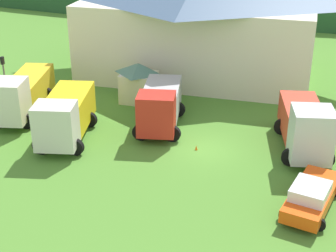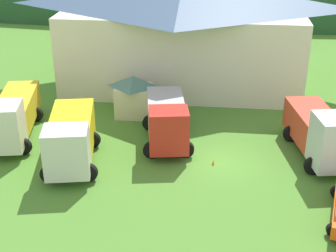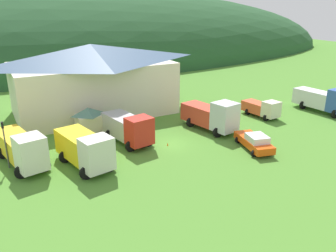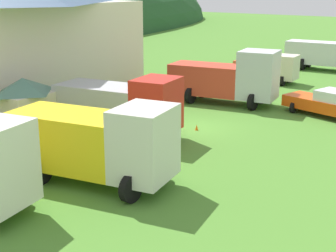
# 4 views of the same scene
# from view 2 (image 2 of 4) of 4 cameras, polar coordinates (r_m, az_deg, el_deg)

# --- Properties ---
(ground_plane) EXTENTS (200.00, 200.00, 0.00)m
(ground_plane) POSITION_cam_2_polar(r_m,az_deg,el_deg) (30.11, 6.25, -4.37)
(ground_plane) COLOR #4C842D
(depot_building) EXTENTS (20.89, 12.05, 8.87)m
(depot_building) POSITION_cam_2_polar(r_m,az_deg,el_deg) (41.89, 1.81, 11.19)
(depot_building) COLOR silver
(depot_building) RESTS_ON ground
(play_shed_cream) EXTENTS (2.78, 2.46, 3.09)m
(play_shed_cream) POSITION_cam_2_polar(r_m,az_deg,el_deg) (35.91, -4.04, 3.64)
(play_shed_cream) COLOR beige
(play_shed_cream) RESTS_ON ground
(heavy_rig_striped) EXTENTS (4.00, 8.51, 3.45)m
(heavy_rig_striped) POSITION_cam_2_polar(r_m,az_deg,el_deg) (33.91, -17.81, 1.24)
(heavy_rig_striped) COLOR silver
(heavy_rig_striped) RESTS_ON ground
(flatbed_truck_yellow) EXTENTS (4.05, 7.16, 3.35)m
(flatbed_truck_yellow) POSITION_cam_2_polar(r_m,az_deg,el_deg) (29.70, -11.38, -1.35)
(flatbed_truck_yellow) COLOR silver
(flatbed_truck_yellow) RESTS_ON ground
(crane_truck_red) EXTENTS (3.85, 6.95, 3.25)m
(crane_truck_red) POSITION_cam_2_polar(r_m,az_deg,el_deg) (31.65, -0.14, 0.79)
(crane_truck_red) COLOR red
(crane_truck_red) RESTS_ON ground
(tow_truck_silver) EXTENTS (3.89, 7.43, 3.66)m
(tow_truck_silver) POSITION_cam_2_polar(r_m,az_deg,el_deg) (31.17, 17.60, -0.67)
(tow_truck_silver) COLOR silver
(tow_truck_silver) RESTS_ON ground
(traffic_cone_near_pickup) EXTENTS (0.36, 0.36, 0.63)m
(traffic_cone_near_pickup) POSITION_cam_2_polar(r_m,az_deg,el_deg) (29.91, 5.34, -4.55)
(traffic_cone_near_pickup) COLOR orange
(traffic_cone_near_pickup) RESTS_ON ground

